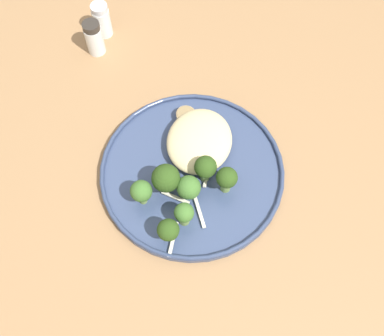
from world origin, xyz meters
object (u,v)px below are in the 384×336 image
object	(u,v)px
seared_scallop_large_seared	(194,125)
seared_scallop_center_golden	(186,115)
seared_scallop_left_edge	(220,145)
broccoli_floret_front_edge	(184,214)
seared_scallop_on_noodles	(198,150)
dinner_plate	(192,171)
seared_scallop_tilted_round	(192,138)
salt_shaker	(102,20)
seared_scallop_tiny_bay	(208,131)
broccoli_floret_left_leaning	(189,188)
seared_scallop_half_hidden	(179,156)
broccoli_floret_split_head	(168,230)
broccoli_floret_tall_stalk	(141,192)
broccoli_floret_right_tilted	(205,168)
broccoli_floret_rear_charred	(166,178)
broccoli_floret_beside_noodles	(227,179)
pepper_shaker	(94,38)

from	to	relation	value
seared_scallop_large_seared	seared_scallop_center_golden	xyz separation A→B (m)	(-0.01, -0.02, 0.00)
seared_scallop_left_edge	broccoli_floret_front_edge	size ratio (longest dim) A/B	0.51
seared_scallop_on_noodles	dinner_plate	bearing A→B (deg)	-5.26
seared_scallop_tilted_round	salt_shaker	size ratio (longest dim) A/B	0.44
seared_scallop_tiny_bay	broccoli_floret_left_leaning	bearing A→B (deg)	-2.80
seared_scallop_half_hidden	broccoli_floret_split_head	xyz separation A→B (m)	(0.13, 0.02, 0.02)
broccoli_floret_tall_stalk	salt_shaker	size ratio (longest dim) A/B	0.79
broccoli_floret_front_edge	broccoli_floret_split_head	world-z (taller)	broccoli_floret_split_head
seared_scallop_half_hidden	dinner_plate	bearing A→B (deg)	57.23
dinner_plate	seared_scallop_tiny_bay	size ratio (longest dim) A/B	11.65
seared_scallop_large_seared	broccoli_floret_right_tilted	size ratio (longest dim) A/B	0.41
salt_shaker	seared_scallop_half_hidden	bearing A→B (deg)	40.56
broccoli_floret_front_edge	seared_scallop_half_hidden	bearing A→B (deg)	-162.22
seared_scallop_on_noodles	seared_scallop_tiny_bay	bearing A→B (deg)	168.65
seared_scallop_on_noodles	seared_scallop_large_seared	bearing A→B (deg)	-158.79
broccoli_floret_rear_charred	seared_scallop_large_seared	bearing A→B (deg)	172.40
seared_scallop_large_seared	broccoli_floret_rear_charred	xyz separation A→B (m)	(0.12, -0.02, 0.03)
dinner_plate	broccoli_floret_front_edge	distance (m)	0.09
broccoli_floret_beside_noodles	broccoli_floret_split_head	world-z (taller)	broccoli_floret_beside_noodles
broccoli_floret_left_leaning	broccoli_floret_front_edge	distance (m)	0.04
seared_scallop_large_seared	broccoli_floret_front_edge	size ratio (longest dim) A/B	0.47
broccoli_floret_split_head	seared_scallop_tilted_round	bearing A→B (deg)	-178.51
seared_scallop_center_golden	dinner_plate	bearing A→B (deg)	18.90
broccoli_floret_tall_stalk	broccoli_floret_split_head	bearing A→B (deg)	47.51
broccoli_floret_front_edge	salt_shaker	world-z (taller)	salt_shaker
broccoli_floret_left_leaning	salt_shaker	bearing A→B (deg)	-141.91
broccoli_floret_right_tilted	broccoli_floret_front_edge	xyz separation A→B (m)	(0.08, -0.01, -0.01)
broccoli_floret_split_head	dinner_plate	bearing A→B (deg)	176.10
seared_scallop_on_noodles	broccoli_floret_right_tilted	bearing A→B (deg)	25.41
broccoli_floret_split_head	seared_scallop_large_seared	bearing A→B (deg)	-178.08
broccoli_floret_right_tilted	broccoli_floret_beside_noodles	world-z (taller)	broccoli_floret_right_tilted
dinner_plate	salt_shaker	bearing A→B (deg)	-138.04
salt_shaker	seared_scallop_left_edge	bearing A→B (deg)	52.10
dinner_plate	pepper_shaker	distance (m)	0.31
seared_scallop_large_seared	broccoli_floret_beside_noodles	world-z (taller)	broccoli_floret_beside_noodles
broccoli_floret_rear_charred	seared_scallop_left_edge	bearing A→B (deg)	144.23
seared_scallop_on_noodles	pepper_shaker	world-z (taller)	pepper_shaker
broccoli_floret_front_edge	seared_scallop_tiny_bay	bearing A→B (deg)	179.00
seared_scallop_left_edge	seared_scallop_tiny_bay	bearing A→B (deg)	-130.77
salt_shaker	dinner_plate	bearing A→B (deg)	41.96
dinner_plate	seared_scallop_large_seared	size ratio (longest dim) A/B	12.41
seared_scallop_large_seared	seared_scallop_center_golden	bearing A→B (deg)	-130.42
broccoli_floret_tall_stalk	broccoli_floret_right_tilted	bearing A→B (deg)	124.89
dinner_plate	seared_scallop_left_edge	distance (m)	0.06
seared_scallop_left_edge	broccoli_floret_right_tilted	size ratio (longest dim) A/B	0.45
seared_scallop_tiny_bay	seared_scallop_tilted_round	bearing A→B (deg)	-52.00
broccoli_floret_left_leaning	broccoli_floret_rear_charred	world-z (taller)	broccoli_floret_rear_charred
seared_scallop_center_golden	pepper_shaker	size ratio (longest dim) A/B	0.48
broccoli_floret_front_edge	broccoli_floret_beside_noodles	size ratio (longest dim) A/B	0.90
seared_scallop_center_golden	broccoli_floret_split_head	world-z (taller)	broccoli_floret_split_head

